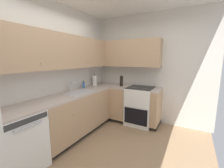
{
  "coord_description": "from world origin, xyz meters",
  "views": [
    {
      "loc": [
        -1.74,
        -0.97,
        1.59
      ],
      "look_at": [
        0.99,
        0.56,
        1.05
      ],
      "focal_mm": 23.4,
      "sensor_mm": 36.0,
      "label": 1
    }
  ],
  "objects_px": {
    "dishwasher": "(18,142)",
    "paper_towel_roll": "(95,81)",
    "oil_bottle": "(121,81)",
    "soap_bottle": "(84,85)",
    "oven_range": "(140,105)"
  },
  "relations": [
    {
      "from": "dishwasher",
      "to": "oven_range",
      "type": "bearing_deg",
      "value": -23.04
    },
    {
      "from": "oven_range",
      "to": "paper_towel_roll",
      "type": "relative_size",
      "value": 3.35
    },
    {
      "from": "soap_bottle",
      "to": "dishwasher",
      "type": "bearing_deg",
      "value": -173.78
    },
    {
      "from": "dishwasher",
      "to": "paper_towel_roll",
      "type": "bearing_deg",
      "value": 4.41
    },
    {
      "from": "oven_range",
      "to": "oil_bottle",
      "type": "height_order",
      "value": "oil_bottle"
    },
    {
      "from": "oven_range",
      "to": "soap_bottle",
      "type": "bearing_deg",
      "value": 120.64
    },
    {
      "from": "paper_towel_roll",
      "to": "oil_bottle",
      "type": "bearing_deg",
      "value": -68.37
    },
    {
      "from": "oven_range",
      "to": "soap_bottle",
      "type": "distance_m",
      "value": 1.47
    },
    {
      "from": "oven_range",
      "to": "dishwasher",
      "type": "bearing_deg",
      "value": 156.96
    },
    {
      "from": "soap_bottle",
      "to": "oven_range",
      "type": "bearing_deg",
      "value": -59.36
    },
    {
      "from": "dishwasher",
      "to": "paper_towel_roll",
      "type": "relative_size",
      "value": 2.76
    },
    {
      "from": "dishwasher",
      "to": "oven_range",
      "type": "xyz_separation_m",
      "value": [
        2.36,
        -1.0,
        0.02
      ]
    },
    {
      "from": "paper_towel_roll",
      "to": "oil_bottle",
      "type": "xyz_separation_m",
      "value": [
        0.26,
        -0.65,
        -0.0
      ]
    },
    {
      "from": "oven_range",
      "to": "oil_bottle",
      "type": "relative_size",
      "value": 3.89
    },
    {
      "from": "dishwasher",
      "to": "oven_range",
      "type": "height_order",
      "value": "oven_range"
    }
  ]
}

